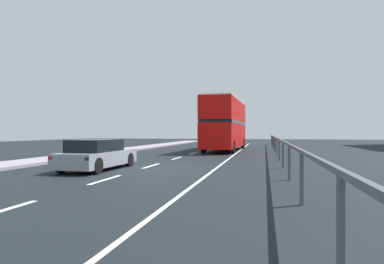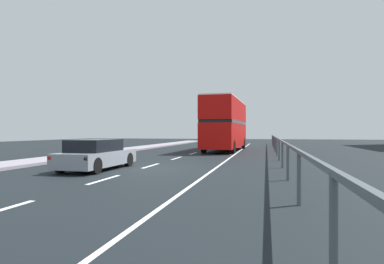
# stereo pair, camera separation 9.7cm
# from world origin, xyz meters

# --- Properties ---
(ground_plane) EXTENTS (74.37, 120.00, 0.10)m
(ground_plane) POSITION_xyz_m (0.00, 0.00, -0.05)
(ground_plane) COLOR black
(near_sidewalk_kerb) EXTENTS (2.33, 80.00, 0.14)m
(near_sidewalk_kerb) POSITION_xyz_m (-6.47, 0.00, 0.07)
(near_sidewalk_kerb) COLOR gray
(near_sidewalk_kerb) RESTS_ON ground
(lane_paint_markings) EXTENTS (3.31, 46.00, 0.01)m
(lane_paint_markings) POSITION_xyz_m (1.92, 8.53, 0.00)
(lane_paint_markings) COLOR silver
(lane_paint_markings) RESTS_ON ground
(bridge_side_railing) EXTENTS (0.10, 42.00, 1.23)m
(bridge_side_railing) POSITION_xyz_m (6.09, 9.00, 1.00)
(bridge_side_railing) COLOR #4A5158
(bridge_side_railing) RESTS_ON ground
(double_decker_bus_red) EXTENTS (2.81, 10.58, 4.37)m
(double_decker_bus_red) POSITION_xyz_m (1.97, 14.27, 2.34)
(double_decker_bus_red) COLOR red
(double_decker_bus_red) RESTS_ON ground
(hatchback_car_near) EXTENTS (1.80, 4.37, 1.30)m
(hatchback_car_near) POSITION_xyz_m (-1.77, -1.02, 0.63)
(hatchback_car_near) COLOR gray
(hatchback_car_near) RESTS_ON ground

